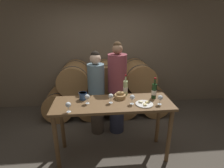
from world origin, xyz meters
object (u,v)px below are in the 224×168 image
wine_glass_far_right (160,98)px  wine_glass_center (111,96)px  wine_glass_right (132,97)px  cheese_plate (144,104)px  tasting_table (113,111)px  wine_bottle_red (154,91)px  bread_basket (120,96)px  person_left (96,93)px  blue_crock (83,96)px  wine_glass_far_left (68,105)px  person_right (117,89)px  wine_bottle_white (125,88)px  wine_glass_left (87,97)px

wine_glass_far_right → wine_glass_center: bearing=170.7°
wine_glass_right → cheese_plate: bearing=-10.8°
tasting_table → cheese_plate: cheese_plate is taller
wine_bottle_red → bread_basket: (-0.53, 0.04, -0.08)m
tasting_table → bread_basket: 0.27m
person_left → blue_crock: bearing=-112.4°
wine_bottle_red → wine_glass_far_right: (0.02, -0.22, -0.02)m
wine_glass_far_left → wine_glass_far_right: (1.29, 0.11, 0.00)m
person_right → person_left: bearing=180.0°
person_left → cheese_plate: (0.70, -0.77, 0.13)m
blue_crock → person_left: bearing=67.6°
wine_glass_right → wine_glass_far_right: 0.40m
person_left → wine_bottle_red: (0.90, -0.56, 0.24)m
wine_bottle_white → cheese_plate: (0.22, -0.38, -0.11)m
tasting_table → wine_bottle_red: wine_bottle_red is taller
person_right → bread_basket: (-0.01, -0.52, 0.09)m
person_left → wine_glass_far_left: (-0.37, -0.89, 0.22)m
person_right → wine_glass_right: (0.13, -0.73, 0.15)m
blue_crock → wine_glass_left: bearing=-64.6°
wine_bottle_white → wine_glass_far_left: size_ratio=2.38×
blue_crock → wine_glass_center: bearing=-21.3°
wine_bottle_white → tasting_table: bearing=-131.5°
person_left → bread_basket: size_ratio=9.29×
person_left → wine_bottle_red: bearing=-31.9°
blue_crock → wine_glass_far_left: bearing=-113.2°
person_right → wine_glass_right: bearing=-79.6°
person_right → wine_bottle_white: bearing=-76.9°
wine_bottle_white → wine_glass_far_right: wine_bottle_white is taller
cheese_plate → wine_glass_far_right: wine_glass_far_right is taller
wine_bottle_red → wine_bottle_white: bearing=158.1°
wine_bottle_white → wine_glass_far_left: (-0.85, -0.50, -0.02)m
person_right → blue_crock: bearing=-139.7°
person_right → wine_glass_left: 0.85m
tasting_table → wine_glass_right: (0.28, -0.08, 0.25)m
wine_bottle_white → wine_glass_center: (-0.26, -0.28, -0.02)m
cheese_plate → wine_glass_center: size_ratio=1.79×
wine_bottle_red → person_left: bearing=148.1°
wine_bottle_white → cheese_plate: bearing=-59.7°
wine_glass_far_left → wine_glass_center: 0.63m
wine_glass_center → person_left: bearing=107.7°
person_right → wine_glass_right: 0.76m
person_left → wine_glass_center: size_ratio=11.19×
wine_glass_center → wine_glass_right: bearing=-12.3°
person_left → bread_basket: person_left is taller
blue_crock → wine_glass_center: 0.45m
bread_basket → cheese_plate: 0.41m
tasting_table → blue_crock: blue_crock is taller
wine_glass_right → tasting_table: bearing=164.5°
wine_bottle_red → wine_glass_right: bearing=-155.8°
tasting_table → wine_glass_center: wine_glass_center is taller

